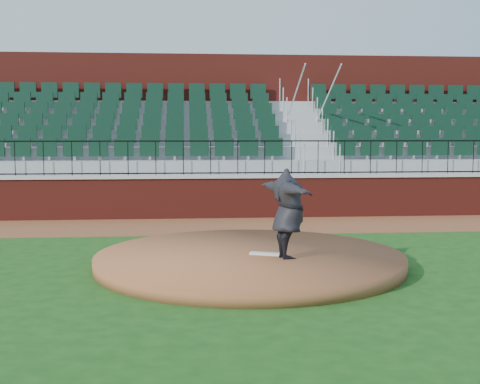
# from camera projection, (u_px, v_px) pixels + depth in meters

# --- Properties ---
(ground) EXTENTS (90.00, 90.00, 0.00)m
(ground) POSITION_uv_depth(u_px,v_px,m) (247.00, 268.00, 11.78)
(ground) COLOR #194513
(ground) RESTS_ON ground
(warning_track) EXTENTS (34.00, 3.20, 0.01)m
(warning_track) POSITION_uv_depth(u_px,v_px,m) (228.00, 225.00, 17.14)
(warning_track) COLOR brown
(warning_track) RESTS_ON ground
(field_wall) EXTENTS (34.00, 0.35, 1.20)m
(field_wall) POSITION_uv_depth(u_px,v_px,m) (224.00, 198.00, 18.67)
(field_wall) COLOR maroon
(field_wall) RESTS_ON ground
(wall_cap) EXTENTS (34.00, 0.45, 0.10)m
(wall_cap) POSITION_uv_depth(u_px,v_px,m) (224.00, 176.00, 18.61)
(wall_cap) COLOR #B7B7B7
(wall_cap) RESTS_ON field_wall
(wall_railing) EXTENTS (34.00, 0.05, 1.00)m
(wall_railing) POSITION_uv_depth(u_px,v_px,m) (224.00, 158.00, 18.56)
(wall_railing) COLOR black
(wall_railing) RESTS_ON wall_cap
(seating_stands) EXTENTS (34.00, 5.10, 4.60)m
(seating_stands) POSITION_uv_depth(u_px,v_px,m) (219.00, 140.00, 21.21)
(seating_stands) COLOR gray
(seating_stands) RESTS_ON ground
(concourse_wall) EXTENTS (34.00, 0.50, 5.50)m
(concourse_wall) POSITION_uv_depth(u_px,v_px,m) (216.00, 127.00, 23.95)
(concourse_wall) COLOR maroon
(concourse_wall) RESTS_ON ground
(pitchers_mound) EXTENTS (5.87, 5.87, 0.25)m
(pitchers_mound) POSITION_uv_depth(u_px,v_px,m) (250.00, 260.00, 11.93)
(pitchers_mound) COLOR brown
(pitchers_mound) RESTS_ON ground
(pitching_rubber) EXTENTS (0.63, 0.37, 0.04)m
(pitching_rubber) POSITION_uv_depth(u_px,v_px,m) (266.00, 254.00, 11.76)
(pitching_rubber) COLOR silver
(pitching_rubber) RESTS_ON pitchers_mound
(pitcher) EXTENTS (1.05, 2.11, 1.65)m
(pitcher) POSITION_uv_depth(u_px,v_px,m) (288.00, 214.00, 11.36)
(pitcher) COLOR black
(pitcher) RESTS_ON pitchers_mound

